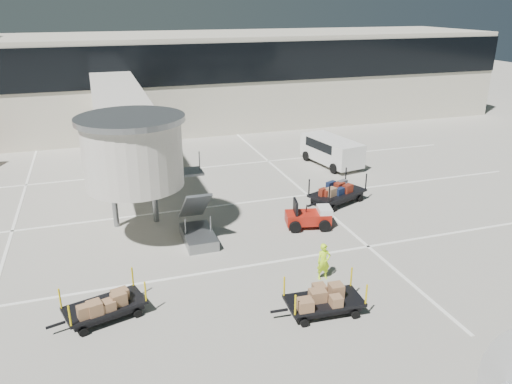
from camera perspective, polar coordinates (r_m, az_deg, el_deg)
ground at (r=20.10m, az=0.45°, el=-11.19°), size 140.00×140.00×0.00m
lane_markings at (r=28.02m, az=-6.93°, el=-1.62°), size 40.00×30.00×0.02m
terminal at (r=46.81m, az=-11.98°, el=12.42°), size 64.00×12.11×15.20m
jet_bridge at (r=29.14m, az=-14.91°, el=7.54°), size 5.70×20.40×6.03m
baggage_tug at (r=25.27m, az=6.10°, el=-2.87°), size 2.44×1.86×1.48m
suitcase_cart at (r=28.55m, az=9.37°, el=-0.10°), size 4.06×2.78×1.58m
box_cart_near at (r=18.73m, az=7.81°, el=-12.22°), size 3.46×1.55×1.34m
box_cart_far at (r=19.16m, az=-16.55°, el=-12.15°), size 3.49×2.10×1.34m
ground_worker at (r=20.69m, az=7.74°, el=-7.88°), size 0.59×0.40×1.57m
minivan at (r=35.14m, az=8.50°, el=4.90°), size 2.86×5.17×1.85m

